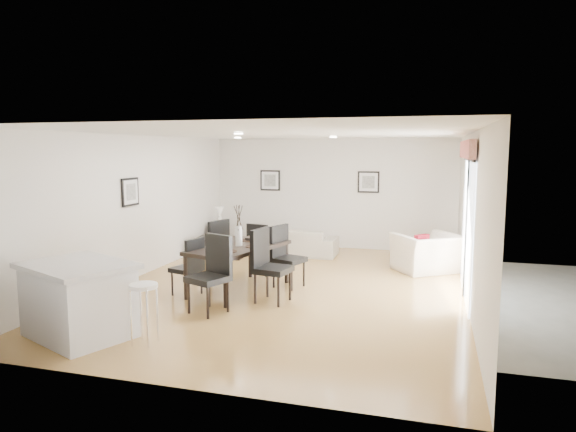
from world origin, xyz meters
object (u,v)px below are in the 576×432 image
(dining_chair_wnear, at_px, (190,264))
(sofa, at_px, (292,241))
(dining_chair_efar, at_px, (285,252))
(dining_chair_wfar, at_px, (214,247))
(kitchen_island, at_px, (79,299))
(armchair, at_px, (427,253))
(coffee_table, at_px, (220,247))
(dining_chair_enear, at_px, (267,261))
(side_table, at_px, (220,235))
(dining_table, at_px, (239,250))
(bar_stool, at_px, (144,292))
(dining_chair_head, at_px, (213,269))
(dining_chair_foot, at_px, (260,246))

(dining_chair_wnear, bearing_deg, sofa, -176.33)
(dining_chair_efar, bearing_deg, sofa, 32.23)
(dining_chair_wfar, xyz_separation_m, kitchen_island, (-0.54, -3.06, -0.15))
(armchair, bearing_deg, coffee_table, -37.14)
(dining_chair_enear, bearing_deg, coffee_table, 45.01)
(dining_chair_enear, relative_size, side_table, 1.90)
(sofa, xyz_separation_m, dining_table, (-0.04, -3.25, 0.40))
(sofa, xyz_separation_m, bar_stool, (-0.28, -5.87, 0.35))
(dining_chair_head, height_order, side_table, dining_chair_head)
(dining_chair_wnear, xyz_separation_m, coffee_table, (-0.78, 3.04, -0.32))
(dining_chair_head, bearing_deg, dining_chair_efar, 91.63)
(dining_chair_head, height_order, coffee_table, dining_chair_head)
(dining_chair_wfar, xyz_separation_m, bar_stool, (0.42, -3.06, 0.02))
(dining_chair_enear, height_order, side_table, dining_chair_enear)
(dining_chair_efar, xyz_separation_m, bar_stool, (-0.91, -3.12, 0.05))
(dining_chair_head, height_order, bar_stool, dining_chair_head)
(dining_chair_wfar, distance_m, dining_chair_head, 1.76)
(dining_table, distance_m, dining_chair_foot, 1.19)
(dining_chair_efar, relative_size, side_table, 1.77)
(armchair, xyz_separation_m, dining_chair_enear, (-2.44, -2.80, 0.28))
(dining_table, bearing_deg, bar_stool, -79.34)
(dining_table, xyz_separation_m, dining_chair_enear, (0.66, -0.46, -0.05))
(sofa, bearing_deg, side_table, -9.62)
(sofa, bearing_deg, kitchen_island, 77.51)
(dining_chair_efar, distance_m, side_table, 4.00)
(dining_table, bearing_deg, side_table, 134.13)
(sofa, xyz_separation_m, dining_chair_efar, (0.63, -2.74, 0.30))
(sofa, distance_m, coffee_table, 1.65)
(dining_chair_enear, height_order, coffee_table, dining_chair_enear)
(dining_table, relative_size, dining_chair_wfar, 1.80)
(armchair, distance_m, coffee_table, 4.56)
(sofa, xyz_separation_m, kitchen_island, (-1.25, -5.87, 0.19))
(dining_chair_enear, distance_m, coffee_table, 3.69)
(dining_chair_foot, height_order, bar_stool, dining_chair_foot)
(dining_chair_wfar, distance_m, dining_chair_enear, 1.60)
(dining_chair_wnear, height_order, dining_chair_efar, dining_chair_efar)
(bar_stool, bearing_deg, dining_chair_wfar, 97.76)
(coffee_table, xyz_separation_m, bar_stool, (1.21, -5.16, 0.44))
(dining_chair_wfar, bearing_deg, dining_chair_wnear, 17.33)
(dining_table, height_order, dining_chair_head, dining_chair_head)
(kitchen_island, xyz_separation_m, bar_stool, (0.96, -0.00, 0.17))
(dining_chair_foot, bearing_deg, dining_chair_enear, 126.27)
(dining_chair_foot, relative_size, bar_stool, 1.31)
(dining_chair_wnear, xyz_separation_m, dining_chair_enear, (1.33, 0.04, 0.11))
(dining_chair_efar, bearing_deg, dining_chair_wfar, 111.97)
(dining_chair_enear, bearing_deg, dining_chair_foot, 32.37)
(dining_table, distance_m, coffee_table, 2.97)
(dining_chair_foot, distance_m, side_table, 3.04)
(dining_table, distance_m, kitchen_island, 2.89)
(dining_chair_enear, relative_size, bar_stool, 1.53)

